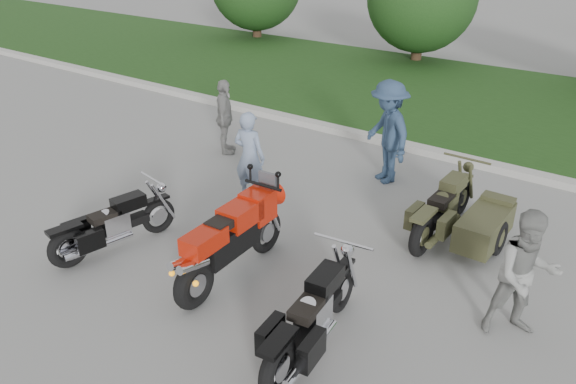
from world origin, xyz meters
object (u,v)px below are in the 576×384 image
Objects in this scene: person_grey at (526,275)px; person_back at (225,117)px; cruiser_sidecar at (466,220)px; cruiser_right at (310,321)px; person_denim at (388,132)px; cruiser_left at (110,227)px; sportbike_red at (230,239)px; person_stripe at (250,157)px.

person_grey is 1.04× the size of person_back.
person_back is at bearing 125.15° from person_grey.
cruiser_sidecar is at bearing -133.44° from person_back.
cruiser_sidecar is 2.11m from person_grey.
cruiser_right is 1.15× the size of person_denim.
cruiser_left is at bearing 161.07° from person_grey.
person_denim is at bearing 76.83° from cruiser_left.
person_back is at bearing 173.70° from cruiser_sidecar.
person_grey is 4.49m from person_denim.
person_grey reaches higher than cruiser_left.
cruiser_right is at bearing -172.15° from person_grey.
sportbike_red is 1.17× the size of person_denim.
person_grey is (3.54, 1.17, 0.19)m from sportbike_red.
cruiser_left is at bearing -167.94° from sportbike_red.
person_grey is at bearing 37.13° from cruiser_right.
person_denim is at bearing 100.64° from cruiser_right.
sportbike_red is 2.02m from cruiser_left.
person_denim reaches higher than person_grey.
cruiser_sidecar is 1.16× the size of person_denim.
person_denim is at bearing 84.33° from sportbike_red.
person_stripe is (-3.05, 2.65, 0.38)m from cruiser_right.
person_back is at bearing -133.94° from person_denim.
person_stripe reaches higher than sportbike_red.
cruiser_right is 3.45m from cruiser_sidecar.
person_back reaches higher than cruiser_left.
cruiser_left is at bearing 172.11° from cruiser_right.
cruiser_left is at bearing -80.66° from person_denim.
person_grey is 7.09m from person_back.
cruiser_left is 1.25× the size of person_stripe.
cruiser_right is at bearing -99.21° from cruiser_sidecar.
cruiser_sidecar reaches higher than cruiser_left.
cruiser_left is 1.05× the size of person_denim.
person_denim reaches higher than sportbike_red.
cruiser_right is 2.56m from person_grey.
cruiser_right is 4.06m from person_stripe.
cruiser_sidecar is (4.23, 3.33, 0.00)m from cruiser_left.
cruiser_sidecar is at bearing 73.63° from cruiser_right.
person_back is at bearing 129.82° from sportbike_red.
cruiser_right is 6.35m from person_back.
sportbike_red is at bearing -128.65° from cruiser_sidecar.
person_denim is 1.23× the size of person_back.
person_back is at bearing -44.46° from person_stripe.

